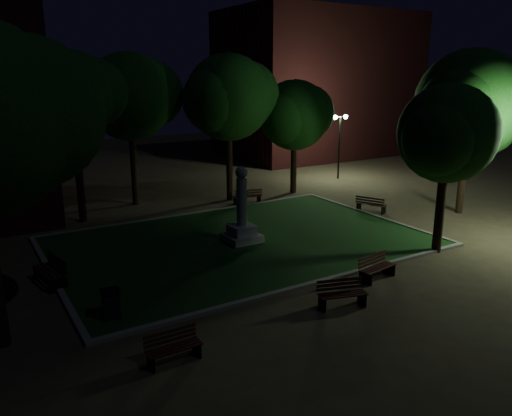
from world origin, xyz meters
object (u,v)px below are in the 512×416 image
at_px(bench_right_side, 371,205).
at_px(trash_bin, 111,305).
at_px(bench_near_left, 342,294).
at_px(bench_left_side, 52,272).
at_px(bench_far_side, 247,197).
at_px(monument, 242,221).
at_px(bench_near_right, 376,268).
at_px(bench_west_near, 173,348).

distance_m(bench_right_side, trash_bin, 15.47).
xyz_separation_m(bench_near_left, trash_bin, (-6.31, 2.81, 0.07)).
bearing_deg(bench_left_side, bench_far_side, 108.10).
bearing_deg(bench_right_side, monument, 70.49).
height_order(bench_right_side, bench_far_side, bench_far_side).
xyz_separation_m(bench_near_left, bench_right_side, (8.43, 7.49, 0.01)).
height_order(bench_near_left, bench_right_side, bench_right_side).
xyz_separation_m(bench_near_right, trash_bin, (-8.77, 1.80, 0.07)).
bearing_deg(bench_near_right, trash_bin, 159.22).
distance_m(bench_near_right, bench_left_side, 11.17).
xyz_separation_m(bench_near_right, bench_far_side, (1.36, 11.23, 0.01)).
relative_size(bench_right_side, bench_far_side, 0.99).
xyz_separation_m(bench_west_near, bench_far_side, (9.42, 12.41, 0.04)).
height_order(monument, bench_left_side, monument).
relative_size(monument, bench_far_side, 1.95).
bearing_deg(monument, bench_right_side, 4.93).
distance_m(monument, bench_west_near, 9.17).
height_order(bench_near_right, trash_bin, trash_bin).
xyz_separation_m(monument, bench_far_side, (3.46, 5.45, -0.55)).
distance_m(bench_far_side, trash_bin, 13.84).
bearing_deg(bench_right_side, bench_west_near, 94.16).
distance_m(bench_near_right, bench_west_near, 8.14).
bearing_deg(bench_west_near, trash_bin, 103.30).
relative_size(bench_near_right, bench_west_near, 1.14).
distance_m(monument, bench_right_side, 8.13).
height_order(bench_left_side, bench_right_side, bench_left_side).
bearing_deg(bench_near_left, trash_bin, 172.82).
relative_size(monument, trash_bin, 3.51).
height_order(bench_near_right, bench_left_side, bench_left_side).
bearing_deg(trash_bin, bench_left_side, 105.79).
xyz_separation_m(bench_near_left, bench_near_right, (2.45, 1.02, 0.00)).
height_order(bench_west_near, bench_far_side, bench_far_side).
height_order(monument, bench_right_side, monument).
relative_size(bench_near_right, trash_bin, 1.74).
height_order(monument, bench_near_left, monument).
height_order(bench_right_side, trash_bin, trash_bin).
height_order(monument, bench_near_right, monument).
bearing_deg(bench_near_right, bench_right_side, 38.11).
distance_m(monument, bench_near_left, 6.83).
bearing_deg(bench_near_left, monument, 103.91).
bearing_deg(bench_right_side, bench_far_side, 19.68).
bearing_deg(trash_bin, bench_right_side, 17.62).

